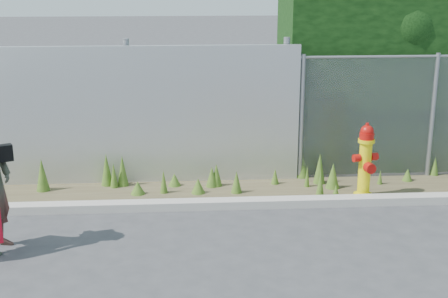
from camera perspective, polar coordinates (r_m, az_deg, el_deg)
ground at (r=7.45m, az=3.07°, el=-10.40°), size 80.00×80.00×0.00m
curb at (r=9.06m, az=1.73°, el=-4.98°), size 16.00×0.22×0.12m
weed_strip at (r=9.67m, az=-0.31°, el=-3.12°), size 16.00×1.37×0.53m
corrugated_fence at (r=10.16m, az=-17.46°, el=2.77°), size 8.50×0.21×2.30m
fire_hydrant at (r=9.50m, az=12.78°, el=-1.17°), size 0.39×0.35×1.16m
black_shoulder_bag at (r=8.00m, az=-19.72°, el=-0.38°), size 0.27×0.11×0.20m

